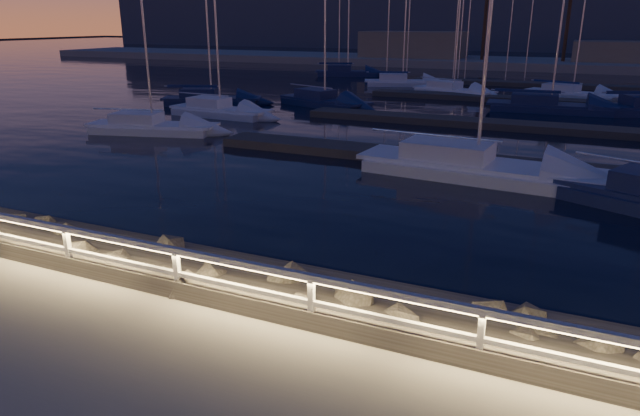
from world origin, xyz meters
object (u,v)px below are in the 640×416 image
Objects in this scene: sailboat_e at (218,110)px; sailboat_j at (452,90)px; guard_rail at (260,278)px; sailboat_m at (346,72)px; sailboat_b at (150,125)px; sailboat_a at (209,99)px; sailboat_g at (547,105)px; sailboat_f at (323,100)px; sailboat_c at (470,165)px; sailboat_n at (400,81)px; sailboat_k at (570,93)px.

sailboat_j is (11.46, 17.54, -0.02)m from sailboat_e.
guard_rail is 56.32m from sailboat_m.
sailboat_b is 1.00× the size of sailboat_j.
sailboat_a is at bearing -116.67° from sailboat_j.
sailboat_g reaches higher than guard_rail.
sailboat_b is at bearing -94.14° from sailboat_j.
sailboat_e reaches higher than guard_rail.
sailboat_g is (19.40, 10.97, -0.00)m from sailboat_e.
sailboat_f is at bearing 112.23° from guard_rail.
sailboat_a is 8.44m from sailboat_f.
sailboat_j is (-5.06, 40.35, -0.96)m from guard_rail.
sailboat_e is 8.25m from sailboat_f.
sailboat_c reaches higher than sailboat_f.
sailboat_b is 18.06m from sailboat_c.
sailboat_e is (-16.52, 22.81, -0.94)m from guard_rail.
sailboat_j is 19.17m from sailboat_m.
sailboat_f is at bearing -4.20° from sailboat_a.
guard_rail is at bearing -61.26° from sailboat_j.
sailboat_c reaches higher than sailboat_g.
sailboat_m is (-3.02, 36.45, 0.03)m from sailboat_b.
sailboat_j is 7.81m from sailboat_n.
sailboat_f is (-12.19, 29.83, -0.94)m from guard_rail.
sailboat_c is at bearing -75.84° from sailboat_k.
sailboat_c reaches higher than sailboat_n.
sailboat_f is 1.05× the size of sailboat_k.
guard_rail is 23.32m from sailboat_b.
sailboat_f reaches higher than guard_rail.
sailboat_b is 0.76× the size of sailboat_c.
sailboat_f is 15.59m from sailboat_g.
sailboat_e is 28.41m from sailboat_k.
guard_rail is 33.91m from sailboat_g.
sailboat_a is at bearing 134.72° from sailboat_e.
sailboat_g is (15.08, 3.94, 0.00)m from sailboat_f.
sailboat_e is 0.98× the size of sailboat_k.
guard_rail is 3.61× the size of sailboat_a.
sailboat_g is at bearing -59.85° from sailboat_m.
guard_rail is at bearing -95.81° from sailboat_n.
sailboat_c reaches higher than sailboat_k.
sailboat_a is 0.99× the size of sailboat_k.
sailboat_g is 10.31m from sailboat_j.
guard_rail is at bearing -89.31° from sailboat_m.
sailboat_k reaches higher than sailboat_a.
sailboat_b is 26.20m from sailboat_g.
guard_rail is 3.12× the size of sailboat_g.
sailboat_b is 0.99× the size of sailboat_k.
sailboat_g reaches higher than sailboat_b.
sailboat_m reaches higher than sailboat_b.
sailboat_e is at bearing -103.75° from sailboat_m.
sailboat_k is at bearing 47.21° from sailboat_e.
sailboat_k is at bearing 34.39° from sailboat_j.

